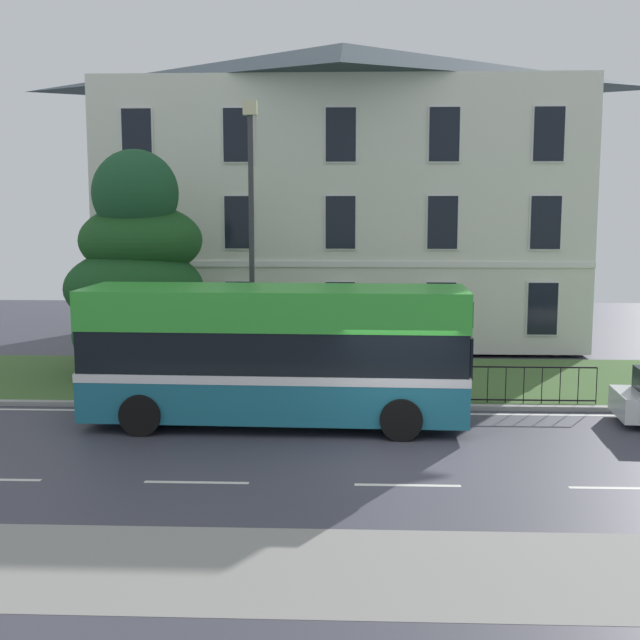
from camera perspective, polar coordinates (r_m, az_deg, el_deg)
ground_plane at (r=19.04m, az=5.41°, el=-8.14°), size 60.00×56.00×0.18m
georgian_townhouse at (r=32.85m, az=1.55°, el=8.81°), size 17.54×9.02×11.21m
iron_verge_railing at (r=21.85m, az=1.06°, el=-4.29°), size 13.51×0.04×0.97m
evergreen_tree at (r=25.79m, az=-12.25°, el=2.59°), size 4.44×4.37×6.82m
single_decker_bus at (r=19.83m, az=-3.03°, el=-2.29°), size 9.09×2.82×3.30m
street_lamp_post at (r=22.18m, az=-4.70°, el=6.00°), size 0.36×0.24×7.77m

